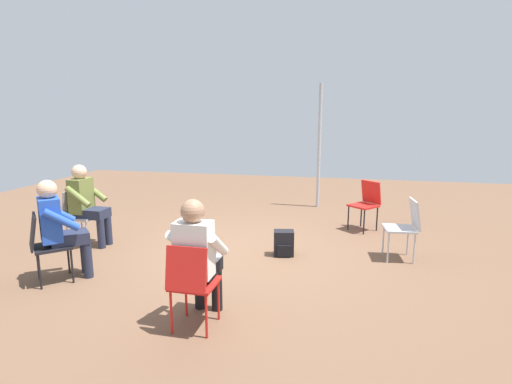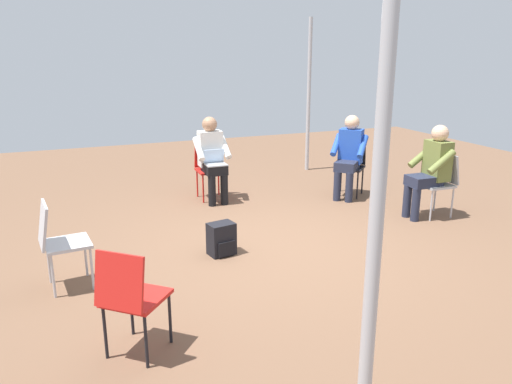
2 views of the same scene
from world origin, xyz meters
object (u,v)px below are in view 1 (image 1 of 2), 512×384
at_px(chair_northwest, 45,243).
at_px(person_in_olive, 87,201).
at_px(chair_south, 405,225).
at_px(person_in_blue, 59,225).
at_px(chair_west, 192,281).
at_px(person_with_laptop, 198,254).
at_px(backpack_near_laptop_user, 284,245).
at_px(chair_southeast, 366,202).
at_px(chair_north, 79,213).

distance_m(chair_northwest, person_in_olive, 1.40).
bearing_deg(chair_south, person_in_blue, 105.60).
distance_m(chair_south, chair_west, 3.22).
height_order(person_in_blue, person_in_olive, same).
distance_m(person_with_laptop, person_in_blue, 2.05).
distance_m(person_in_blue, backpack_near_laptop_user, 2.91).
bearing_deg(person_with_laptop, chair_southeast, 65.11).
relative_size(person_in_olive, backpack_near_laptop_user, 3.44).
distance_m(person_with_laptop, backpack_near_laptop_user, 2.13).
xyz_separation_m(person_in_olive, backpack_near_laptop_user, (0.19, -2.98, -0.54)).
distance_m(chair_southeast, person_in_blue, 4.74).
bearing_deg(chair_north, backpack_near_laptop_user, 94.86).
height_order(chair_northwest, person_in_blue, person_in_blue).
bearing_deg(backpack_near_laptop_user, person_with_laptop, 165.33).
distance_m(chair_south, chair_southeast, 1.43).
height_order(chair_northwest, backpack_near_laptop_user, chair_northwest).
bearing_deg(chair_southeast, person_in_blue, 80.64).
height_order(chair_north, person_in_olive, person_in_olive).
height_order(chair_northwest, chair_north, same).
relative_size(chair_west, person_in_blue, 0.69).
relative_size(person_with_laptop, backpack_near_laptop_user, 3.44).
height_order(chair_west, person_with_laptop, person_with_laptop).
bearing_deg(person_in_olive, chair_northwest, 16.85).
relative_size(chair_southeast, chair_north, 1.00).
xyz_separation_m(chair_north, person_in_blue, (-1.22, -0.65, 0.20)).
distance_m(chair_west, chair_north, 3.28).
bearing_deg(chair_north, chair_west, 54.31).
bearing_deg(chair_west, person_in_blue, 159.71).
bearing_deg(chair_south, person_in_olive, 89.13).
relative_size(chair_west, backpack_near_laptop_user, 2.36).
height_order(person_with_laptop, backpack_near_laptop_user, person_with_laptop).
height_order(chair_south, person_in_blue, person_in_blue).
height_order(chair_southeast, chair_north, same).
bearing_deg(chair_southeast, person_with_laptop, 105.97).
height_order(person_with_laptop, person_in_olive, same).
relative_size(chair_northwest, backpack_near_laptop_user, 2.36).
relative_size(chair_south, chair_southeast, 1.00).
height_order(chair_west, person_in_blue, person_in_blue).
bearing_deg(chair_south, chair_northwest, 106.40).
relative_size(chair_north, person_with_laptop, 0.69).
bearing_deg(backpack_near_laptop_user, person_in_blue, 119.59).
bearing_deg(chair_west, chair_southeast, 66.11).
bearing_deg(person_in_blue, backpack_near_laptop_user, 75.47).
xyz_separation_m(person_with_laptop, person_in_blue, (0.59, 1.96, 0.00)).
bearing_deg(chair_southeast, person_in_olive, 64.52).
relative_size(chair_south, backpack_near_laptop_user, 2.36).
bearing_deg(chair_northwest, chair_west, 28.78).
xyz_separation_m(chair_north, backpack_near_laptop_user, (0.19, -3.14, -0.34)).
bearing_deg(chair_north, person_in_blue, 29.56).
bearing_deg(chair_southeast, chair_west, 106.97).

